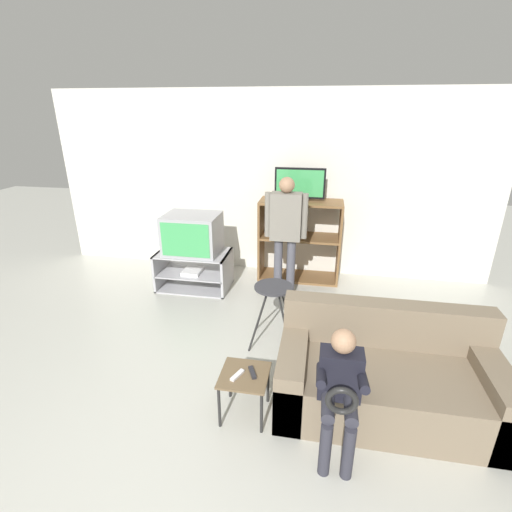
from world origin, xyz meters
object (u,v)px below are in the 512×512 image
(tv_stand, at_px, (194,270))
(remote_control_black, at_px, (252,372))
(television_main, at_px, (192,234))
(couch, at_px, (386,378))
(television_flat, at_px, (300,185))
(snack_table, at_px, (244,380))
(remote_control_white, at_px, (237,375))
(folding_stool, at_px, (274,296))
(person_seated_child, at_px, (340,386))
(media_shelf, at_px, (299,240))
(person_standing_adult, at_px, (286,227))

(tv_stand, relative_size, remote_control_black, 6.76)
(television_main, xyz_separation_m, couch, (2.28, -1.87, -0.50))
(television_main, xyz_separation_m, television_flat, (1.36, 0.54, 0.59))
(snack_table, bearing_deg, remote_control_white, -146.73)
(tv_stand, distance_m, television_main, 0.52)
(folding_stool, xyz_separation_m, person_seated_child, (0.63, -1.25, 0.02))
(tv_stand, bearing_deg, media_shelf, 21.99)
(tv_stand, xyz_separation_m, snack_table, (1.17, -2.15, 0.08))
(folding_stool, height_order, person_standing_adult, person_standing_adult)
(television_main, height_order, person_standing_adult, person_standing_adult)
(remote_control_white, bearing_deg, person_seated_child, 10.91)
(snack_table, height_order, remote_control_white, remote_control_white)
(snack_table, relative_size, couch, 0.23)
(folding_stool, height_order, remote_control_white, folding_stool)
(folding_stool, bearing_deg, snack_table, -94.72)
(tv_stand, xyz_separation_m, remote_control_black, (1.23, -2.13, 0.15))
(television_main, bearing_deg, remote_control_white, -63.15)
(tv_stand, height_order, remote_control_black, tv_stand)
(tv_stand, xyz_separation_m, television_main, (0.00, 0.02, 0.52))
(person_standing_adult, bearing_deg, person_seated_child, -74.86)
(television_flat, relative_size, remote_control_black, 4.71)
(media_shelf, relative_size, couch, 0.66)
(snack_table, relative_size, remote_control_black, 2.73)
(person_standing_adult, bearing_deg, snack_table, -92.20)
(person_seated_child, bearing_deg, tv_stand, 128.57)
(television_main, height_order, remote_control_white, television_main)
(television_flat, xyz_separation_m, snack_table, (-0.20, -2.71, -1.03))
(remote_control_white, bearing_deg, television_flat, 108.66)
(couch, height_order, person_standing_adult, person_standing_adult)
(person_seated_child, bearing_deg, television_flat, 100.02)
(tv_stand, distance_m, remote_control_white, 2.46)
(tv_stand, distance_m, media_shelf, 1.54)
(person_seated_child, bearing_deg, media_shelf, 99.47)
(television_main, distance_m, snack_table, 2.50)
(folding_stool, relative_size, remote_control_white, 4.62)
(remote_control_white, distance_m, person_seated_child, 0.80)
(television_flat, relative_size, remote_control_white, 4.71)
(folding_stool, bearing_deg, media_shelf, 85.17)
(folding_stool, bearing_deg, tv_stand, 138.41)
(person_standing_adult, bearing_deg, media_shelf, 75.97)
(remote_control_white, xyz_separation_m, person_seated_child, (0.76, -0.18, 0.17))
(person_standing_adult, bearing_deg, remote_control_black, -90.60)
(snack_table, relative_size, person_standing_adult, 0.25)
(media_shelf, height_order, remote_control_black, media_shelf)
(folding_stool, relative_size, snack_table, 1.69)
(couch, bearing_deg, snack_table, -164.78)
(remote_control_black, xyz_separation_m, person_standing_adult, (0.02, 2.11, 0.55))
(television_flat, bearing_deg, television_main, -158.52)
(tv_stand, distance_m, couch, 2.94)
(television_main, xyz_separation_m, person_standing_adult, (1.25, -0.04, 0.17))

